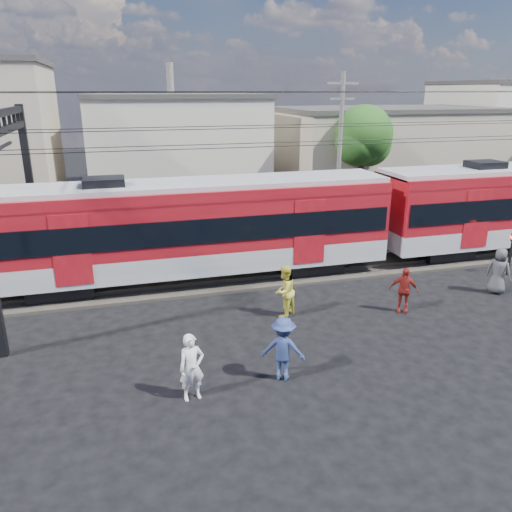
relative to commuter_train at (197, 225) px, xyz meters
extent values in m
plane|color=black|center=(3.33, -8.00, -2.40)|extent=(120.00, 120.00, 0.00)
cube|color=#2D2823|center=(3.33, 0.00, -2.34)|extent=(70.00, 3.40, 0.12)
cube|color=#59544C|center=(3.33, -0.75, -2.22)|extent=(70.00, 0.12, 0.12)
cube|color=#59544C|center=(3.33, 0.75, -2.22)|extent=(70.00, 0.12, 0.12)
cube|color=black|center=(-5.33, 0.00, -2.05)|extent=(2.40, 2.20, 0.70)
cube|color=black|center=(4.91, 0.00, -2.05)|extent=(2.40, 2.20, 0.70)
cube|color=#9A9DA2|center=(-0.21, 0.00, -1.25)|extent=(16.00, 3.00, 0.90)
cube|color=maroon|center=(-0.21, 0.00, 0.40)|extent=(16.00, 3.00, 2.40)
cube|color=black|center=(-0.21, 0.00, 0.15)|extent=(15.68, 3.08, 0.95)
cube|color=#9A9DA2|center=(-0.21, 0.00, 1.65)|extent=(16.00, 2.60, 0.25)
cube|color=black|center=(11.47, 0.00, -2.05)|extent=(2.40, 2.20, 0.70)
cube|color=black|center=(-6.67, 4.50, 1.10)|extent=(0.30, 0.30, 7.00)
cube|color=black|center=(-6.67, 0.00, 3.80)|extent=(0.25, 9.30, 0.25)
cylinder|color=black|center=(3.33, -0.70, 3.10)|extent=(70.00, 0.03, 0.03)
cylinder|color=black|center=(3.33, 0.70, 3.10)|extent=(70.00, 0.03, 0.03)
cylinder|color=black|center=(3.33, -0.70, 3.80)|extent=(70.00, 0.03, 0.03)
cylinder|color=black|center=(3.33, 0.70, 3.80)|extent=(70.00, 0.03, 0.03)
cylinder|color=black|center=(3.33, -3.50, 5.10)|extent=(70.00, 0.03, 0.03)
cylinder|color=black|center=(3.33, 3.50, 5.10)|extent=(70.00, 0.03, 0.03)
cube|color=beige|center=(1.33, 19.00, 1.10)|extent=(12.00, 12.00, 7.00)
cube|color=#3F3D3A|center=(1.33, 19.00, 4.75)|extent=(12.24, 12.24, 0.30)
cube|color=tan|center=(17.33, 16.00, 0.60)|extent=(16.00, 10.00, 6.00)
cube|color=#3F3D3A|center=(17.33, 16.00, 3.75)|extent=(16.32, 10.20, 0.30)
cube|color=beige|center=(31.33, 20.00, 1.60)|extent=(10.00, 10.00, 8.00)
cube|color=#3F3D3A|center=(31.33, 20.00, 5.75)|extent=(10.20, 10.20, 0.30)
cylinder|color=slate|center=(9.33, 7.00, 1.85)|extent=(0.24, 0.24, 8.50)
cube|color=slate|center=(9.33, 7.00, 5.50)|extent=(1.80, 0.12, 0.12)
cube|color=slate|center=(9.33, 7.00, 4.70)|extent=(1.40, 0.12, 0.12)
cylinder|color=#382619|center=(12.33, 10.00, -0.44)|extent=(0.36, 0.36, 3.92)
sphere|color=#234B15|center=(12.33, 10.00, 2.50)|extent=(3.64, 3.64, 3.64)
sphere|color=#234B15|center=(12.93, 10.30, 1.80)|extent=(2.80, 2.80, 2.80)
imported|color=white|center=(-1.50, -8.21, -1.50)|extent=(0.72, 0.54, 1.81)
imported|color=#DED545|center=(2.36, -4.12, -1.47)|extent=(1.15, 1.11, 1.86)
imported|color=navy|center=(1.03, -7.94, -1.49)|extent=(1.36, 1.14, 1.83)
imported|color=maroon|center=(6.54, -4.94, -1.57)|extent=(1.04, 0.87, 1.67)
imported|color=#444549|center=(11.02, -4.39, -1.49)|extent=(0.98, 1.06, 1.83)
cylinder|color=black|center=(12.96, -2.82, -1.54)|extent=(0.12, 0.12, 1.73)
camera|label=1|loc=(-2.90, -19.32, 5.19)|focal=35.00mm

